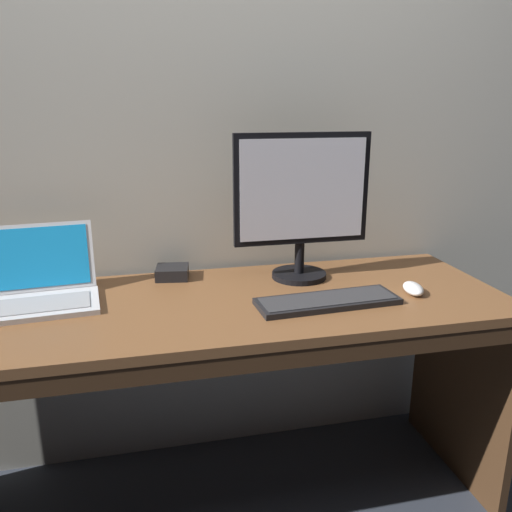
{
  "coord_description": "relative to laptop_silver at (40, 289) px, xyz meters",
  "views": [
    {
      "loc": [
        -0.22,
        -1.54,
        1.39
      ],
      "look_at": [
        0.13,
        0.0,
        0.92
      ],
      "focal_mm": 36.52,
      "sensor_mm": 36.0,
      "label": 1
    }
  ],
  "objects": [
    {
      "name": "back_wall",
      "position": [
        0.54,
        0.27,
        0.53
      ],
      "size": [
        4.65,
        0.04,
        2.72
      ],
      "primitive_type": "cube",
      "color": "beige",
      "rests_on": "ground"
    },
    {
      "name": "external_drive_box",
      "position": [
        0.42,
        0.15,
        -0.02
      ],
      "size": [
        0.13,
        0.13,
        0.04
      ],
      "primitive_type": "cube",
      "rotation": [
        0.0,
        0.0,
        -0.15
      ],
      "color": "black",
      "rests_on": "desk"
    },
    {
      "name": "computer_mouse",
      "position": [
        1.18,
        -0.19,
        -0.03
      ],
      "size": [
        0.08,
        0.12,
        0.03
      ],
      "primitive_type": "ellipsoid",
      "rotation": [
        0.0,
        0.0,
        -0.19
      ],
      "color": "white",
      "rests_on": "desk"
    },
    {
      "name": "wired_keyboard",
      "position": [
        0.88,
        -0.21,
        -0.04
      ],
      "size": [
        0.46,
        0.17,
        0.02
      ],
      "color": "black",
      "rests_on": "desk"
    },
    {
      "name": "laptop_silver",
      "position": [
        0.0,
        0.0,
        0.0
      ],
      "size": [
        0.37,
        0.34,
        0.23
      ],
      "color": "silver",
      "rests_on": "desk"
    },
    {
      "name": "external_monitor",
      "position": [
        0.87,
        0.04,
        0.23
      ],
      "size": [
        0.48,
        0.2,
        0.51
      ],
      "color": "black",
      "rests_on": "desk"
    },
    {
      "name": "desk",
      "position": [
        0.54,
        -0.12,
        -0.23
      ],
      "size": [
        1.89,
        0.66,
        0.78
      ],
      "color": "brown",
      "rests_on": "ground"
    },
    {
      "name": "ground_plane",
      "position": [
        0.54,
        -0.11,
        -0.83
      ],
      "size": [
        14.0,
        14.0,
        0.0
      ],
      "primitive_type": "plane",
      "color": "#2D333D"
    }
  ]
}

